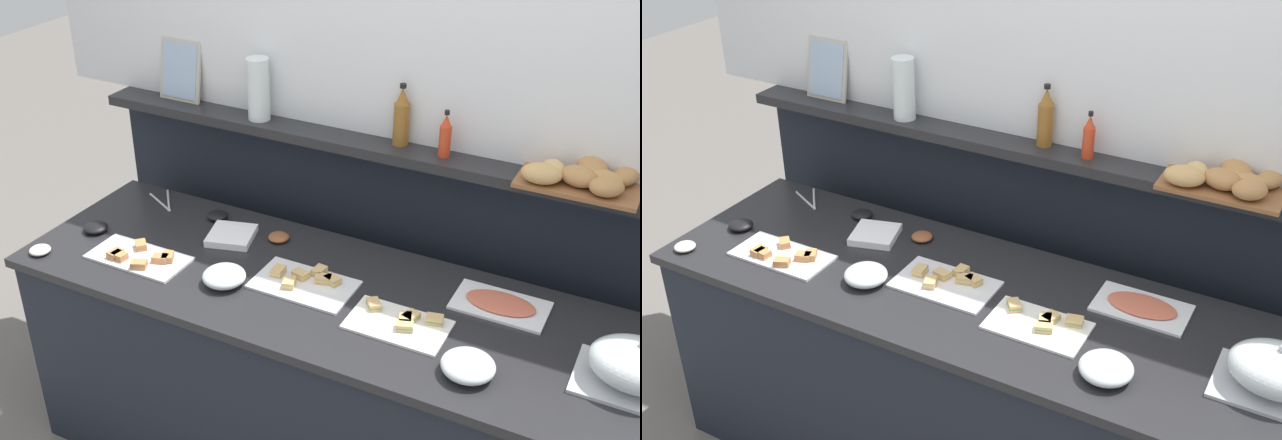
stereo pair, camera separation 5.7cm
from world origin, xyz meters
TOP-DOWN VIEW (x-y plane):
  - ground_plane at (0.00, 0.60)m, footprint 12.00×12.00m
  - buffet_counter at (0.00, 0.00)m, footprint 2.43×0.74m
  - back_ledge_unit at (0.00, 0.55)m, footprint 2.62×0.22m
  - sandwich_platter_side at (-0.14, -0.00)m, footprint 0.36×0.22m
  - sandwich_platter_front at (-0.76, -0.14)m, footprint 0.38×0.19m
  - sandwich_platter_rear at (0.25, -0.07)m, footprint 0.33×0.20m
  - cold_cuts_platter at (0.52, 0.19)m, footprint 0.32×0.19m
  - serving_cloche at (0.98, -0.02)m, footprint 0.34×0.24m
  - glass_bowl_large at (0.53, -0.20)m, footprint 0.17×0.17m
  - glass_bowl_medium at (-0.39, -0.13)m, footprint 0.16×0.16m
  - condiment_bowl_teal at (-1.12, -0.28)m, footprint 0.08×0.08m
  - condiment_bowl_dark at (-0.37, 0.22)m, footprint 0.08×0.08m
  - condiment_bowl_red at (-0.68, 0.25)m, footprint 0.09×0.09m
  - condiment_bowl_cream at (-1.05, -0.05)m, footprint 0.10×0.10m
  - serving_tongs at (-0.96, 0.26)m, footprint 0.17×0.15m
  - napkin_stack at (-0.54, 0.15)m, footprint 0.21×0.21m
  - hot_sauce_bottle at (0.18, 0.47)m, footprint 0.04×0.04m
  - vinegar_bottle_amber at (-0.00, 0.50)m, footprint 0.06×0.06m
  - bread_basket at (0.67, 0.45)m, footprint 0.40×0.28m
  - framed_picture at (-1.00, 0.51)m, footprint 0.20×0.06m
  - water_carafe at (-0.60, 0.47)m, footprint 0.09×0.09m

SIDE VIEW (x-z plane):
  - ground_plane at x=0.00m, z-range 0.00..0.00m
  - buffet_counter at x=0.00m, z-range 0.00..0.89m
  - back_ledge_unit at x=0.00m, z-range 0.03..1.29m
  - serving_tongs at x=-0.96m, z-range 0.89..0.90m
  - cold_cuts_platter at x=0.52m, z-range 0.89..0.91m
  - sandwich_platter_rear at x=0.25m, z-range 0.88..0.92m
  - sandwich_platter_side at x=-0.14m, z-range 0.88..0.92m
  - sandwich_platter_front at x=-0.76m, z-range 0.88..0.92m
  - condiment_bowl_teal at x=-1.12m, z-range 0.89..0.92m
  - napkin_stack at x=-0.54m, z-range 0.89..0.92m
  - condiment_bowl_dark at x=-0.37m, z-range 0.89..0.92m
  - condiment_bowl_red at x=-0.68m, z-range 0.89..0.92m
  - condiment_bowl_cream at x=-1.05m, z-range 0.89..0.92m
  - glass_bowl_medium at x=-0.39m, z-range 0.89..0.95m
  - glass_bowl_large at x=0.53m, z-range 0.89..0.95m
  - serving_cloche at x=0.98m, z-range 0.88..1.05m
  - bread_basket at x=0.67m, z-range 1.26..1.34m
  - hot_sauce_bottle at x=0.18m, z-range 1.25..1.43m
  - vinegar_bottle_amber at x=0.00m, z-range 1.25..1.49m
  - water_carafe at x=-0.60m, z-range 1.26..1.51m
  - framed_picture at x=-1.00m, z-range 1.26..1.52m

